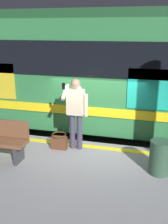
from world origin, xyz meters
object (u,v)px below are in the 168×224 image
object	(u,v)px
passenger	(76,108)
trash_bin	(160,157)
train_carriage	(82,68)
handbag	(59,142)

from	to	relation	value
passenger	trash_bin	distance (m)	2.21
train_carriage	passenger	world-z (taller)	train_carriage
handbag	trash_bin	bearing A→B (deg)	167.10
train_carriage	handbag	xyz separation A→B (m)	(-0.07, 2.44, -1.47)
train_carriage	trash_bin	distance (m)	4.06
passenger	handbag	size ratio (longest dim) A/B	4.46
passenger	handbag	distance (m)	0.94
passenger	handbag	bearing A→B (deg)	22.78
train_carriage	passenger	xyz separation A→B (m)	(-0.46, 2.28, -0.63)
passenger	trash_bin	size ratio (longest dim) A/B	2.47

